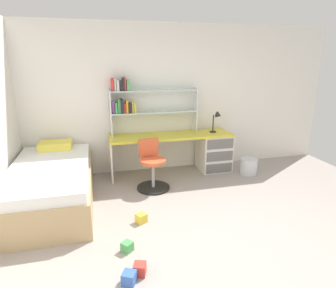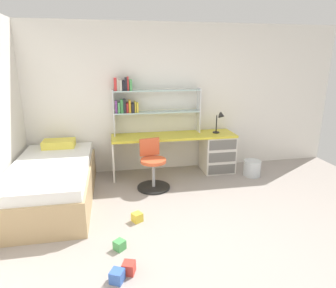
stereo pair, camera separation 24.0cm
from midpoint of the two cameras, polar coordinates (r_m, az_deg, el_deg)
The scene contains 12 objects.
ground_plane at distance 3.30m, azimuth 14.09°, elevation -21.18°, with size 6.11×6.46×0.02m, color #9E938C.
room_shell at distance 3.76m, azimuth -12.43°, elevation 5.40°, with size 6.11×6.46×2.58m.
desk at distance 5.31m, azimuth 8.60°, elevation -1.15°, with size 2.15×0.56×0.71m.
bookshelf_hutch at distance 5.03m, azimuth -3.63°, elevation 8.32°, with size 1.52×0.22×0.99m.
desk_lamp at distance 5.23m, azimuth 11.58°, elevation 4.79°, with size 0.20×0.17×0.38m.
swivel_chair at distance 4.60m, azimuth -1.49°, elevation -5.03°, with size 0.52×0.52×0.78m.
bed_platform at distance 4.44m, azimuth -20.23°, elevation -7.04°, with size 1.08×2.07×0.71m.
waste_bin at distance 5.37m, azimuth 17.37°, elevation -4.54°, with size 0.30×0.30×0.28m, color silver.
toy_block_red_0 at distance 3.03m, azimuth -5.24°, elevation -23.01°, with size 0.11×0.11×0.11m, color red.
toy_block_blue_1 at distance 2.95m, azimuth -7.42°, elevation -24.30°, with size 0.12×0.12×0.12m, color #3860B7.
toy_block_green_2 at distance 3.33m, azimuth -7.32°, elevation -19.04°, with size 0.11×0.11×0.11m, color #479E51.
toy_block_yellow_3 at distance 3.80m, azimuth -4.19°, elevation -14.10°, with size 0.11×0.11×0.11m, color gold.
Camera 2 is at (-1.09, -2.38, 1.97)m, focal length 31.16 mm.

